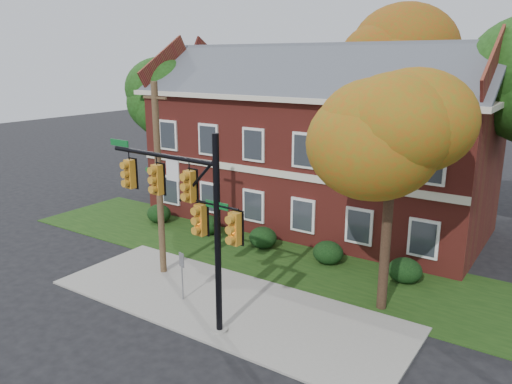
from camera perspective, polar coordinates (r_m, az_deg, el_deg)
The scene contains 15 objects.
ground at distance 18.63m, azimuth -5.49°, elevation -13.87°, with size 120.00×120.00×0.00m, color black.
sidewalk at distance 19.30m, azimuth -3.57°, elevation -12.61°, with size 14.00×5.00×0.08m, color gray.
grass_strip at distance 23.09m, azimuth 4.04°, elevation -7.86°, with size 30.00×6.00×0.04m, color #193811.
apartment_building at distance 27.76m, azimuth 6.80°, elevation 6.64°, with size 18.80×8.80×9.74m.
hedge_far_left at distance 28.64m, azimuth -11.03°, elevation -2.45°, with size 1.40×1.26×1.05m, color black.
hedge_left at distance 26.38m, azimuth -5.60°, elevation -3.75°, with size 1.40×1.26×1.05m, color black.
hedge_center at distance 24.42m, azimuth 0.80°, elevation -5.24°, with size 1.40×1.26×1.05m, color black.
hedge_right at distance 22.83m, azimuth 8.23°, elevation -6.88°, with size 1.40×1.26×1.05m, color black.
hedge_far_right at distance 21.70m, azimuth 16.67°, elevation -8.58°, with size 1.40×1.26×1.05m, color black.
tree_near_right at distance 17.36m, azimuth 16.03°, elevation 6.80°, with size 4.50×4.25×8.58m.
tree_left_rear at distance 32.31m, azimuth -9.87°, elevation 10.71°, with size 5.40×5.10×8.88m.
tree_far_rear at distance 34.18m, azimuth 15.30°, elevation 14.27°, with size 6.84×6.46×11.52m.
traffic_signal at distance 16.64m, azimuth -7.62°, elevation -1.77°, with size 6.07×0.66×6.78m.
utility_pole at distance 20.91m, azimuth -11.03°, elevation 1.29°, with size 1.27×0.28×8.12m.
sign_post at distance 19.16m, azimuth -8.47°, elevation -8.66°, with size 0.29×0.10×1.97m.
Camera 1 is at (10.47, -12.52, 8.97)m, focal length 35.00 mm.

